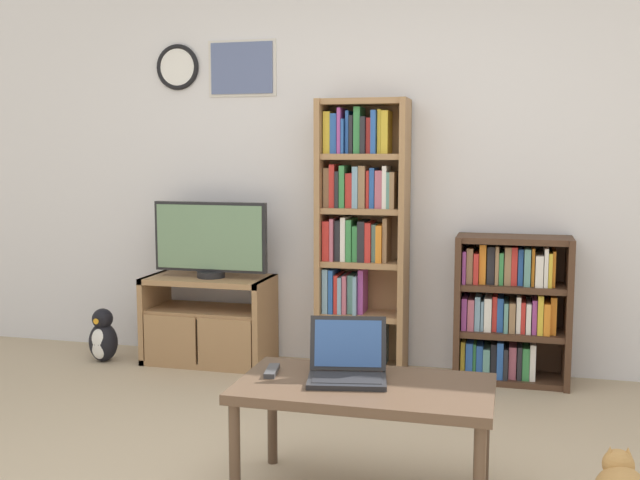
{
  "coord_description": "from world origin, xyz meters",
  "views": [
    {
      "loc": [
        0.88,
        -2.38,
        1.38
      ],
      "look_at": [
        -0.07,
        1.28,
        0.93
      ],
      "focal_mm": 42.0,
      "sensor_mm": 36.0,
      "label": 1
    }
  ],
  "objects_px": {
    "penguin_figurine": "(103,337)",
    "remote_near_laptop": "(272,371)",
    "television": "(210,239)",
    "bookshelf_short": "(509,309)",
    "coffee_table": "(364,396)",
    "tv_stand": "(208,319)",
    "bookshelf_tall": "(359,237)",
    "laptop": "(347,364)"
  },
  "relations": [
    {
      "from": "tv_stand",
      "to": "remote_near_laptop",
      "type": "height_order",
      "value": "tv_stand"
    },
    {
      "from": "bookshelf_short",
      "to": "remote_near_laptop",
      "type": "height_order",
      "value": "bookshelf_short"
    },
    {
      "from": "penguin_figurine",
      "to": "remote_near_laptop",
      "type": "bearing_deg",
      "value": -41.28
    },
    {
      "from": "television",
      "to": "penguin_figurine",
      "type": "distance_m",
      "value": 0.98
    },
    {
      "from": "television",
      "to": "penguin_figurine",
      "type": "xyz_separation_m",
      "value": [
        -0.71,
        -0.15,
        -0.65
      ]
    },
    {
      "from": "tv_stand",
      "to": "bookshelf_short",
      "type": "xyz_separation_m",
      "value": [
        1.9,
        0.09,
        0.15
      ]
    },
    {
      "from": "coffee_table",
      "to": "remote_near_laptop",
      "type": "xyz_separation_m",
      "value": [
        -0.4,
        0.04,
        0.06
      ]
    },
    {
      "from": "remote_near_laptop",
      "to": "coffee_table",
      "type": "bearing_deg",
      "value": 164.64
    },
    {
      "from": "television",
      "to": "bookshelf_short",
      "type": "height_order",
      "value": "television"
    },
    {
      "from": "coffee_table",
      "to": "laptop",
      "type": "relative_size",
      "value": 2.85
    },
    {
      "from": "bookshelf_short",
      "to": "penguin_figurine",
      "type": "bearing_deg",
      "value": -174.42
    },
    {
      "from": "bookshelf_tall",
      "to": "coffee_table",
      "type": "height_order",
      "value": "bookshelf_tall"
    },
    {
      "from": "bookshelf_tall",
      "to": "laptop",
      "type": "height_order",
      "value": "bookshelf_tall"
    },
    {
      "from": "penguin_figurine",
      "to": "coffee_table",
      "type": "bearing_deg",
      "value": -36.05
    },
    {
      "from": "bookshelf_tall",
      "to": "remote_near_laptop",
      "type": "distance_m",
      "value": 1.76
    },
    {
      "from": "laptop",
      "to": "remote_near_laptop",
      "type": "height_order",
      "value": "laptop"
    },
    {
      "from": "remote_near_laptop",
      "to": "bookshelf_short",
      "type": "bearing_deg",
      "value": -128.32
    },
    {
      "from": "bookshelf_short",
      "to": "bookshelf_tall",
      "type": "bearing_deg",
      "value": 178.87
    },
    {
      "from": "bookshelf_short",
      "to": "remote_near_laptop",
      "type": "bearing_deg",
      "value": -118.81
    },
    {
      "from": "television",
      "to": "remote_near_laptop",
      "type": "height_order",
      "value": "television"
    },
    {
      "from": "tv_stand",
      "to": "television",
      "type": "height_order",
      "value": "television"
    },
    {
      "from": "laptop",
      "to": "penguin_figurine",
      "type": "relative_size",
      "value": 1.0
    },
    {
      "from": "bookshelf_short",
      "to": "coffee_table",
      "type": "distance_m",
      "value": 1.82
    },
    {
      "from": "remote_near_laptop",
      "to": "laptop",
      "type": "bearing_deg",
      "value": 171.06
    },
    {
      "from": "bookshelf_short",
      "to": "laptop",
      "type": "xyz_separation_m",
      "value": [
        -0.62,
        -1.7,
        0.09
      ]
    },
    {
      "from": "coffee_table",
      "to": "remote_near_laptop",
      "type": "relative_size",
      "value": 6.06
    },
    {
      "from": "remote_near_laptop",
      "to": "bookshelf_tall",
      "type": "bearing_deg",
      "value": -99.99
    },
    {
      "from": "tv_stand",
      "to": "bookshelf_short",
      "type": "height_order",
      "value": "bookshelf_short"
    },
    {
      "from": "coffee_table",
      "to": "laptop",
      "type": "bearing_deg",
      "value": 150.86
    },
    {
      "from": "tv_stand",
      "to": "television",
      "type": "xyz_separation_m",
      "value": [
        0.03,
        -0.01,
        0.53
      ]
    },
    {
      "from": "tv_stand",
      "to": "bookshelf_short",
      "type": "bearing_deg",
      "value": 2.75
    },
    {
      "from": "bookshelf_tall",
      "to": "penguin_figurine",
      "type": "xyz_separation_m",
      "value": [
        -1.66,
        -0.27,
        -0.68
      ]
    },
    {
      "from": "laptop",
      "to": "penguin_figurine",
      "type": "distance_m",
      "value": 2.46
    },
    {
      "from": "television",
      "to": "bookshelf_short",
      "type": "distance_m",
      "value": 1.91
    },
    {
      "from": "tv_stand",
      "to": "laptop",
      "type": "distance_m",
      "value": 2.07
    },
    {
      "from": "bookshelf_tall",
      "to": "remote_near_laptop",
      "type": "xyz_separation_m",
      "value": [
        -0.01,
        -1.72,
        -0.37
      ]
    },
    {
      "from": "bookshelf_short",
      "to": "remote_near_laptop",
      "type": "xyz_separation_m",
      "value": [
        -0.93,
        -1.7,
        0.04
      ]
    },
    {
      "from": "bookshelf_short",
      "to": "penguin_figurine",
      "type": "xyz_separation_m",
      "value": [
        -2.58,
        -0.25,
        -0.28
      ]
    },
    {
      "from": "bookshelf_tall",
      "to": "coffee_table",
      "type": "distance_m",
      "value": 1.85
    },
    {
      "from": "television",
      "to": "remote_near_laptop",
      "type": "distance_m",
      "value": 1.89
    },
    {
      "from": "television",
      "to": "bookshelf_tall",
      "type": "xyz_separation_m",
      "value": [
        0.95,
        0.12,
        0.03
      ]
    },
    {
      "from": "bookshelf_short",
      "to": "remote_near_laptop",
      "type": "relative_size",
      "value": 5.32
    }
  ]
}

